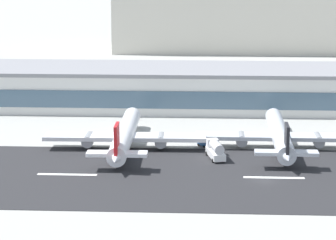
% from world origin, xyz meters
% --- Properties ---
extents(ground_plane, '(1400.00, 1400.00, 0.00)m').
position_xyz_m(ground_plane, '(0.00, 0.00, 0.00)').
color(ground_plane, '#9E9E99').
extents(runway_strip, '(800.00, 43.98, 0.08)m').
position_xyz_m(runway_strip, '(0.00, 2.20, 0.04)').
color(runway_strip, '#262628').
rests_on(runway_strip, ground_plane).
extents(runway_centreline_dash_3, '(12.00, 1.20, 0.01)m').
position_xyz_m(runway_centreline_dash_3, '(-39.18, 2.20, 0.09)').
color(runway_centreline_dash_3, white).
rests_on(runway_centreline_dash_3, runway_strip).
extents(runway_centreline_dash_4, '(12.00, 1.20, 0.01)m').
position_xyz_m(runway_centreline_dash_4, '(1.95, 2.20, 0.09)').
color(runway_centreline_dash_4, white).
rests_on(runway_centreline_dash_4, runway_strip).
extents(terminal_building, '(184.46, 28.00, 11.39)m').
position_xyz_m(terminal_building, '(-13.21, 71.36, 5.70)').
color(terminal_building, silver).
rests_on(terminal_building, ground_plane).
extents(distant_hotel_block, '(121.51, 38.97, 39.27)m').
position_xyz_m(distant_hotel_block, '(8.65, 198.91, 19.63)').
color(distant_hotel_block, beige).
rests_on(distant_hotel_block, ground_plane).
extents(airliner_red_tail_gate_0, '(36.46, 46.26, 9.65)m').
position_xyz_m(airliner_red_tail_gate_0, '(-29.83, 22.70, 3.08)').
color(airliner_red_tail_gate_0, white).
rests_on(airliner_red_tail_gate_0, ground_plane).
extents(airliner_black_tail_gate_1, '(38.14, 44.80, 9.35)m').
position_xyz_m(airliner_black_tail_gate_1, '(4.97, 25.17, 2.98)').
color(airliner_black_tail_gate_1, silver).
rests_on(airliner_black_tail_gate_1, ground_plane).
extents(service_fuel_truck_0, '(4.41, 8.86, 3.95)m').
position_xyz_m(service_fuel_truck_0, '(-9.49, 15.97, 2.03)').
color(service_fuel_truck_0, white).
rests_on(service_fuel_truck_0, ground_plane).
extents(service_baggage_tug_1, '(3.21, 3.52, 2.20)m').
position_xyz_m(service_baggage_tug_1, '(-12.02, 26.62, 1.05)').
color(service_baggage_tug_1, '#23569E').
rests_on(service_baggage_tug_1, ground_plane).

